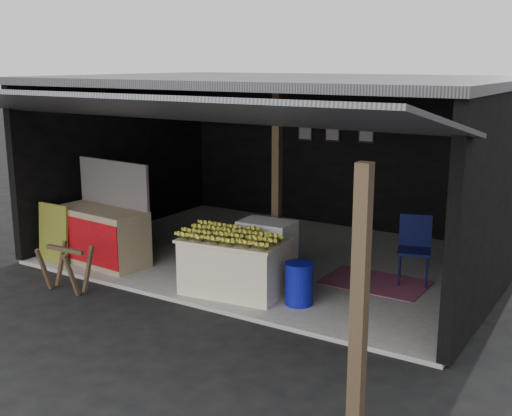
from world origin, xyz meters
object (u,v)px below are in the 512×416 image
Objects in this scene: water_barrel at (299,285)px; neighbor_stall at (102,233)px; sawhorse at (66,264)px; banana_table at (234,266)px; plastic_chair at (415,243)px; white_crate at (267,250)px.

neighbor_stall is at bearing -178.63° from water_barrel.
sawhorse is 1.26× the size of water_barrel.
banana_table is at bearing 4.67° from neighbor_stall.
banana_table is 2.22× the size of sawhorse.
plastic_chair is at bearing 60.24° from water_barrel.
sawhorse is 5.08m from plastic_chair.
water_barrel is (3.56, 0.09, -0.22)m from neighbor_stall.
banana_table is 2.70m from plastic_chair.
sawhorse is (0.42, -1.13, -0.14)m from neighbor_stall.
neighbor_stall is 2.99× the size of water_barrel.
sawhorse is at bearing -161.67° from plastic_chair.
neighbor_stall reaches higher than water_barrel.
sawhorse is 0.70× the size of plastic_chair.
white_crate is 2.92m from sawhorse.
white_crate is 1.61× the size of water_barrel.
water_barrel is at bearing 18.93° from sawhorse.
plastic_chair is (1.97, 1.83, 0.19)m from banana_table.
banana_table reaches higher than water_barrel.
neighbor_stall reaches higher than white_crate.
white_crate is 1.17m from water_barrel.
plastic_chair is at bearing 26.09° from white_crate.
neighbor_stall is at bearing -166.13° from white_crate.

